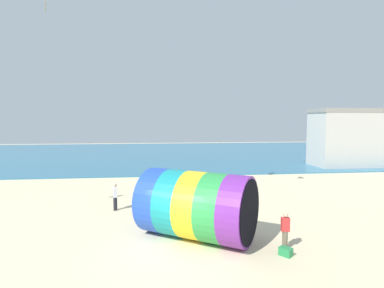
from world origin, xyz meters
The scene contains 8 objects.
ground_plane centered at (0.00, 0.00, 0.00)m, with size 120.00×120.00×0.00m, color beige.
sea centered at (0.00, 37.27, 0.05)m, with size 120.00×40.00×0.10m, color teal.
giant_inflatable_tube centered at (1.21, 1.43, 1.64)m, with size 6.27×5.64×3.29m.
kite_handler centered at (5.01, -0.27, 0.86)m, with size 0.38×0.26×1.69m.
bystander_near_water centered at (-3.45, 6.38, 0.91)m, with size 0.31×0.41×1.76m.
bystander_mid_beach centered at (5.25, 6.78, 0.87)m, with size 0.24×0.37×1.70m.
promenade_building centered at (23.78, 21.45, 3.56)m, with size 11.48×4.54×7.09m.
cooler_box centered at (4.76, -0.94, 0.18)m, with size 0.52×0.36×0.36m, color #268C4C.
Camera 1 is at (-0.56, -12.82, 5.87)m, focal length 28.00 mm.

